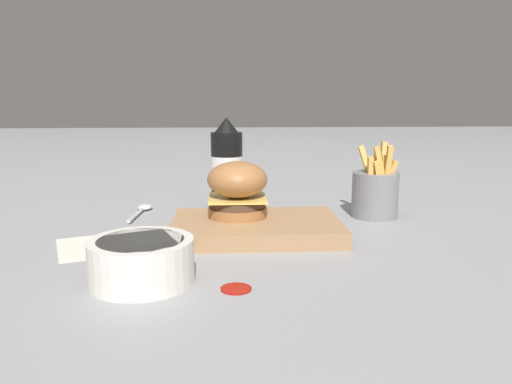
# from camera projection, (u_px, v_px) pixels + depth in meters

# --- Properties ---
(ground_plane) EXTENTS (6.00, 6.00, 0.00)m
(ground_plane) POSITION_uv_depth(u_px,v_px,m) (233.00, 231.00, 0.91)
(ground_plane) COLOR gray
(serving_board) EXTENTS (0.29, 0.20, 0.03)m
(serving_board) POSITION_uv_depth(u_px,v_px,m) (256.00, 228.00, 0.88)
(serving_board) COLOR #A37A51
(serving_board) RESTS_ON ground_plane
(burger) EXTENTS (0.11, 0.11, 0.10)m
(burger) POSITION_uv_depth(u_px,v_px,m) (237.00, 189.00, 0.90)
(burger) COLOR #9E6638
(burger) RESTS_ON serving_board
(ketchup_bottle) EXTENTS (0.07, 0.07, 0.20)m
(ketchup_bottle) POSITION_uv_depth(u_px,v_px,m) (227.00, 167.00, 1.09)
(ketchup_bottle) COLOR black
(ketchup_bottle) RESTS_ON ground_plane
(fries_basket) EXTENTS (0.09, 0.09, 0.15)m
(fries_basket) POSITION_uv_depth(u_px,v_px,m) (375.00, 193.00, 1.01)
(fries_basket) COLOR slate
(fries_basket) RESTS_ON ground_plane
(side_bowl) EXTENTS (0.14, 0.14, 0.06)m
(side_bowl) POSITION_uv_depth(u_px,v_px,m) (141.00, 260.00, 0.66)
(side_bowl) COLOR silver
(side_bowl) RESTS_ON ground_plane
(spoon) EXTENTS (0.03, 0.15, 0.01)m
(spoon) POSITION_uv_depth(u_px,v_px,m) (143.00, 209.00, 1.06)
(spoon) COLOR silver
(spoon) RESTS_ON ground_plane
(ketchup_puddle) EXTENTS (0.04, 0.04, 0.00)m
(ketchup_puddle) POSITION_uv_depth(u_px,v_px,m) (233.00, 288.00, 0.64)
(ketchup_puddle) COLOR #9E140F
(ketchup_puddle) RESTS_ON ground_plane
(parchment_square) EXTENTS (0.17, 0.17, 0.00)m
(parchment_square) POSITION_uv_depth(u_px,v_px,m) (101.00, 245.00, 0.82)
(parchment_square) COLOR beige
(parchment_square) RESTS_ON ground_plane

